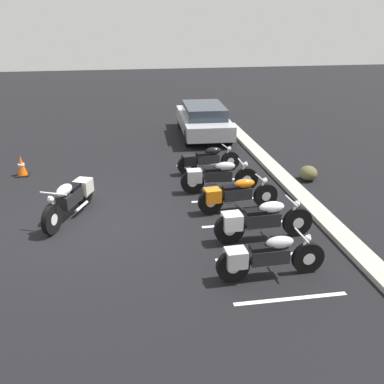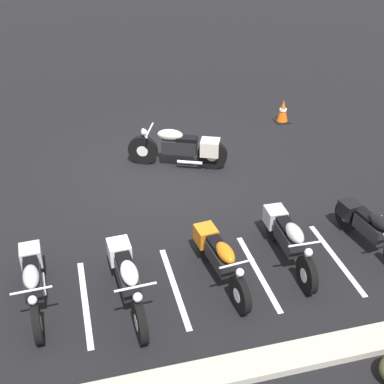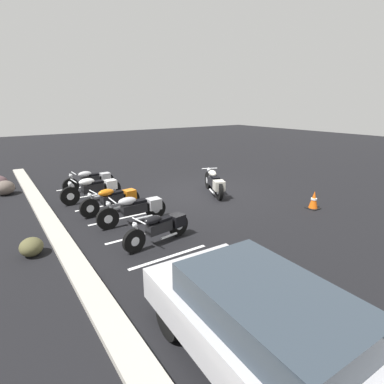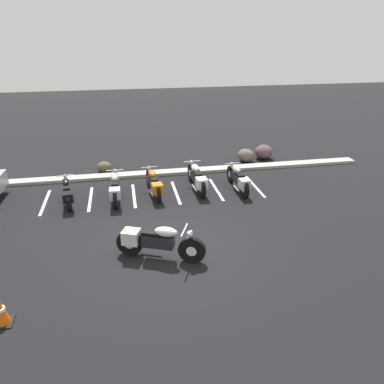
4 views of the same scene
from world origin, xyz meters
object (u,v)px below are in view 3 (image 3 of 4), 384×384
at_px(parked_bike_3, 95,188).
at_px(parked_bike_4, 92,180).
at_px(parked_bike_1, 136,209).
at_px(motorcycle_cream_featured, 214,182).
at_px(parked_bike_2, 114,199).
at_px(parked_bike_0, 161,227).
at_px(landscape_rock_1, 31,247).
at_px(car_silver, 273,333).
at_px(traffic_cone, 314,200).
at_px(landscape_rock_2, 5,188).

height_order(parked_bike_3, parked_bike_4, parked_bike_3).
relative_size(parked_bike_1, parked_bike_3, 0.97).
distance_m(motorcycle_cream_featured, parked_bike_2, 4.06).
distance_m(parked_bike_0, parked_bike_2, 2.96).
bearing_deg(parked_bike_1, landscape_rock_1, 9.82).
xyz_separation_m(motorcycle_cream_featured, parked_bike_2, (0.33, 4.05, -0.05)).
bearing_deg(landscape_rock_1, parked_bike_3, -37.35).
relative_size(motorcycle_cream_featured, parked_bike_4, 1.03).
relative_size(parked_bike_4, car_silver, 0.49).
height_order(parked_bike_1, parked_bike_2, parked_bike_1).
height_order(motorcycle_cream_featured, landscape_rock_1, motorcycle_cream_featured).
relative_size(parked_bike_3, car_silver, 0.52).
bearing_deg(parked_bike_0, car_silver, 71.42).
height_order(car_silver, traffic_cone, car_silver).
xyz_separation_m(parked_bike_0, landscape_rock_1, (1.15, 2.92, -0.21)).
distance_m(parked_bike_0, car_silver, 4.46).
xyz_separation_m(parked_bike_2, car_silver, (-7.34, 0.59, 0.23)).
bearing_deg(parked_bike_2, traffic_cone, 141.58).
bearing_deg(parked_bike_4, parked_bike_2, 84.23).
bearing_deg(car_silver, parked_bike_3, 179.50).
bearing_deg(landscape_rock_1, parked_bike_0, -111.47).
distance_m(motorcycle_cream_featured, parked_bike_1, 3.98).
bearing_deg(parked_bike_1, parked_bike_3, -82.42).
relative_size(parked_bike_1, parked_bike_4, 1.02).
relative_size(parked_bike_1, car_silver, 0.51).
relative_size(parked_bike_0, car_silver, 0.47).
height_order(parked_bike_0, traffic_cone, parked_bike_0).
bearing_deg(traffic_cone, parked_bike_0, 83.14).
bearing_deg(parked_bike_4, traffic_cone, 127.61).
xyz_separation_m(parked_bike_1, landscape_rock_2, (5.75, 3.11, -0.17)).
relative_size(motorcycle_cream_featured, parked_bike_2, 1.05).
height_order(motorcycle_cream_featured, parked_bike_0, motorcycle_cream_featured).
distance_m(parked_bike_1, traffic_cone, 6.09).
bearing_deg(landscape_rock_2, car_silver, -168.81).
relative_size(parked_bike_2, landscape_rock_1, 3.59).
height_order(car_silver, landscape_rock_2, car_silver).
height_order(landscape_rock_1, landscape_rock_2, landscape_rock_2).
bearing_deg(parked_bike_2, landscape_rock_2, -63.02).
distance_m(motorcycle_cream_featured, traffic_cone, 3.77).
bearing_deg(parked_bike_3, parked_bike_2, 92.11).
height_order(parked_bike_4, landscape_rock_1, parked_bike_4).
xyz_separation_m(motorcycle_cream_featured, traffic_cone, (-3.31, -1.79, -0.20)).
height_order(parked_bike_2, parked_bike_3, parked_bike_3).
bearing_deg(parked_bike_2, parked_bike_0, 86.70).
xyz_separation_m(parked_bike_0, parked_bike_4, (6.05, -0.01, 0.02)).
distance_m(parked_bike_4, landscape_rock_1, 5.72).
distance_m(landscape_rock_1, traffic_cone, 8.79).
relative_size(parked_bike_2, parked_bike_3, 0.94).
height_order(motorcycle_cream_featured, traffic_cone, motorcycle_cream_featured).
distance_m(motorcycle_cream_featured, parked_bike_3, 4.62).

